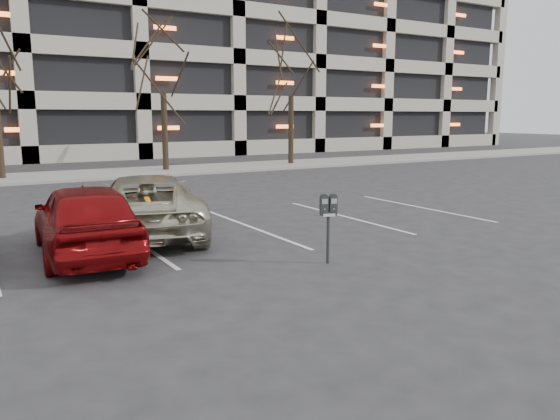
{
  "coord_description": "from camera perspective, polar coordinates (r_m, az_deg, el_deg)",
  "views": [
    {
      "loc": [
        -4.56,
        -9.06,
        2.65
      ],
      "look_at": [
        -0.1,
        -1.55,
        1.13
      ],
      "focal_mm": 35.0,
      "sensor_mm": 36.0,
      "label": 1
    }
  ],
  "objects": [
    {
      "name": "stall_lines",
      "position": [
        12.09,
        -14.81,
        -3.13
      ],
      "size": [
        16.9,
        5.2,
        0.0
      ],
      "color": "silver",
      "rests_on": "ground"
    },
    {
      "name": "sidewalk",
      "position": [
        25.61,
        -20.31,
        3.41
      ],
      "size": [
        80.0,
        4.0,
        0.12
      ],
      "primitive_type": "cube",
      "color": "gray",
      "rests_on": "ground"
    },
    {
      "name": "car_red",
      "position": [
        10.97,
        -19.62,
        -0.88
      ],
      "size": [
        1.99,
        4.33,
        1.44
      ],
      "primitive_type": "imported",
      "rotation": [
        0.0,
        0.0,
        3.07
      ],
      "color": "maroon",
      "rests_on": "ground"
    },
    {
      "name": "tree_d",
      "position": [
        29.68,
        1.17,
        16.18
      ],
      "size": [
        3.61,
        3.61,
        8.21
      ],
      "color": "black",
      "rests_on": "ground"
    },
    {
      "name": "ground",
      "position": [
        10.49,
        -3.88,
        -4.83
      ],
      "size": [
        140.0,
        140.0,
        0.0
      ],
      "primitive_type": "plane",
      "color": "#28282B",
      "rests_on": "ground"
    },
    {
      "name": "suv_silver",
      "position": [
        12.59,
        -13.75,
        0.56
      ],
      "size": [
        3.43,
        5.33,
        1.37
      ],
      "rotation": [
        0.0,
        0.0,
        2.89
      ],
      "color": "#BCB9A0",
      "rests_on": "ground"
    },
    {
      "name": "parking_garage",
      "position": [
        46.46,
        -9.98,
        17.87
      ],
      "size": [
        52.0,
        20.0,
        19.0
      ],
      "color": "black",
      "rests_on": "ground"
    },
    {
      "name": "parking_meter",
      "position": [
        9.8,
        5.08,
        -0.14
      ],
      "size": [
        0.34,
        0.22,
        1.25
      ],
      "rotation": [
        0.0,
        0.0,
        -0.33
      ],
      "color": "black",
      "rests_on": "ground"
    },
    {
      "name": "tree_c",
      "position": [
        26.69,
        -12.28,
        16.71
      ],
      "size": [
        3.62,
        3.62,
        8.23
      ],
      "color": "black",
      "rests_on": "ground"
    }
  ]
}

